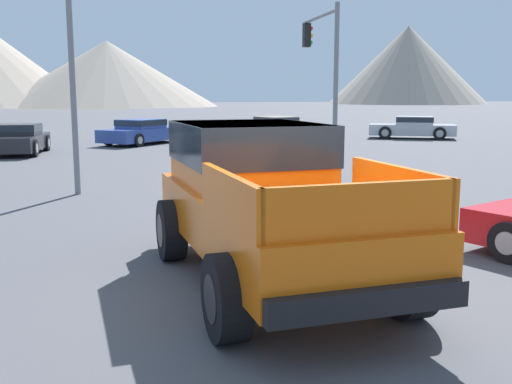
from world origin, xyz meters
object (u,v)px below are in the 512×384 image
(orange_pickup_truck, at_px, (263,192))
(parked_car_dark, at_px, (17,139))
(parked_car_blue, at_px, (142,131))
(traffic_light_main, at_px, (322,54))
(parked_car_silver, at_px, (413,127))
(parked_car_tan, at_px, (275,128))

(orange_pickup_truck, bearing_deg, parked_car_dark, 102.78)
(parked_car_blue, distance_m, traffic_light_main, 10.72)
(parked_car_silver, xyz_separation_m, traffic_light_main, (-7.96, -8.71, 3.20))
(parked_car_tan, height_order, parked_car_dark, parked_car_tan)
(parked_car_blue, bearing_deg, parked_car_silver, 42.65)
(parked_car_tan, xyz_separation_m, traffic_light_main, (-0.41, -8.97, 3.18))
(parked_car_silver, bearing_deg, parked_car_blue, 118.30)
(parked_car_blue, height_order, parked_car_silver, parked_car_silver)
(parked_car_dark, bearing_deg, parked_car_tan, -155.02)
(parked_car_blue, xyz_separation_m, parked_car_dark, (-4.98, -3.89, 0.01))
(orange_pickup_truck, bearing_deg, parked_car_tan, 69.86)
(parked_car_tan, xyz_separation_m, parked_car_dark, (-11.76, -4.86, -0.01))
(parked_car_dark, distance_m, traffic_light_main, 12.49)
(parked_car_blue, distance_m, parked_car_dark, 6.31)
(orange_pickup_truck, xyz_separation_m, traffic_light_main, (5.17, 13.72, 2.68))
(parked_car_dark, bearing_deg, parked_car_silver, -164.08)
(parked_car_dark, relative_size, traffic_light_main, 0.77)
(parked_car_blue, distance_m, parked_car_silver, 14.35)
(orange_pickup_truck, height_order, parked_car_dark, orange_pickup_truck)
(parked_car_silver, height_order, parked_car_dark, parked_car_dark)
(parked_car_tan, relative_size, parked_car_silver, 0.98)
(orange_pickup_truck, relative_size, parked_car_dark, 1.30)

